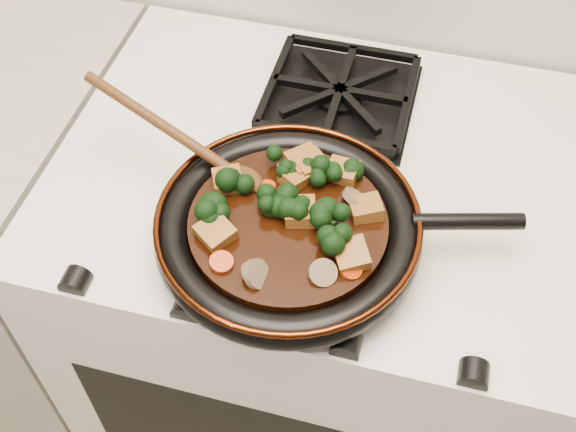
# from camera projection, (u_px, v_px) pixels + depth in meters

# --- Properties ---
(stove) EXTENTS (0.76, 0.60, 0.90)m
(stove) POSITION_uv_depth(u_px,v_px,m) (311.00, 323.00, 1.40)
(stove) COLOR silver
(stove) RESTS_ON ground
(burner_grate_front) EXTENTS (0.23, 0.23, 0.03)m
(burner_grate_front) POSITION_uv_depth(u_px,v_px,m) (294.00, 233.00, 0.95)
(burner_grate_front) COLOR black
(burner_grate_front) RESTS_ON stove
(burner_grate_back) EXTENTS (0.23, 0.23, 0.03)m
(burner_grate_back) POSITION_uv_depth(u_px,v_px,m) (340.00, 94.00, 1.12)
(burner_grate_back) COLOR black
(burner_grate_back) RESTS_ON stove
(skillet) EXTENTS (0.46, 0.34, 0.05)m
(skillet) POSITION_uv_depth(u_px,v_px,m) (290.00, 229.00, 0.92)
(skillet) COLOR black
(skillet) RESTS_ON burner_grate_front
(braising_sauce) EXTENTS (0.25, 0.25, 0.02)m
(braising_sauce) POSITION_uv_depth(u_px,v_px,m) (288.00, 226.00, 0.91)
(braising_sauce) COLOR black
(braising_sauce) RESTS_ON skillet
(tofu_cube_0) EXTENTS (0.05, 0.06, 0.03)m
(tofu_cube_0) POSITION_uv_depth(u_px,v_px,m) (352.00, 256.00, 0.86)
(tofu_cube_0) COLOR brown
(tofu_cube_0) RESTS_ON braising_sauce
(tofu_cube_1) EXTENTS (0.05, 0.05, 0.02)m
(tofu_cube_1) POSITION_uv_depth(u_px,v_px,m) (228.00, 181.00, 0.94)
(tofu_cube_1) COLOR brown
(tofu_cube_1) RESTS_ON braising_sauce
(tofu_cube_2) EXTENTS (0.04, 0.04, 0.03)m
(tofu_cube_2) POSITION_uv_depth(u_px,v_px,m) (343.00, 172.00, 0.95)
(tofu_cube_2) COLOR brown
(tofu_cube_2) RESTS_ON braising_sauce
(tofu_cube_3) EXTENTS (0.06, 0.06, 0.03)m
(tofu_cube_3) POSITION_uv_depth(u_px,v_px,m) (304.00, 163.00, 0.96)
(tofu_cube_3) COLOR brown
(tofu_cube_3) RESTS_ON braising_sauce
(tofu_cube_4) EXTENTS (0.05, 0.05, 0.03)m
(tofu_cube_4) POSITION_uv_depth(u_px,v_px,m) (366.00, 209.00, 0.91)
(tofu_cube_4) COLOR brown
(tofu_cube_4) RESTS_ON braising_sauce
(tofu_cube_5) EXTENTS (0.05, 0.05, 0.03)m
(tofu_cube_5) POSITION_uv_depth(u_px,v_px,m) (301.00, 212.00, 0.90)
(tofu_cube_5) COLOR brown
(tofu_cube_5) RESTS_ON braising_sauce
(tofu_cube_6) EXTENTS (0.05, 0.05, 0.03)m
(tofu_cube_6) POSITION_uv_depth(u_px,v_px,m) (296.00, 178.00, 0.94)
(tofu_cube_6) COLOR brown
(tofu_cube_6) RESTS_ON braising_sauce
(tofu_cube_7) EXTENTS (0.06, 0.06, 0.03)m
(tofu_cube_7) POSITION_uv_depth(u_px,v_px,m) (309.00, 165.00, 0.95)
(tofu_cube_7) COLOR brown
(tofu_cube_7) RESTS_ON braising_sauce
(tofu_cube_8) EXTENTS (0.06, 0.06, 0.03)m
(tofu_cube_8) POSITION_uv_depth(u_px,v_px,m) (216.00, 233.00, 0.88)
(tofu_cube_8) COLOR brown
(tofu_cube_8) RESTS_ON braising_sauce
(broccoli_floret_0) EXTENTS (0.09, 0.09, 0.07)m
(broccoli_floret_0) POSITION_uv_depth(u_px,v_px,m) (330.00, 243.00, 0.87)
(broccoli_floret_0) COLOR black
(broccoli_floret_0) RESTS_ON braising_sauce
(broccoli_floret_1) EXTENTS (0.08, 0.08, 0.07)m
(broccoli_floret_1) POSITION_uv_depth(u_px,v_px,m) (330.00, 221.00, 0.89)
(broccoli_floret_1) COLOR black
(broccoli_floret_1) RESTS_ON braising_sauce
(broccoli_floret_2) EXTENTS (0.08, 0.08, 0.07)m
(broccoli_floret_2) POSITION_uv_depth(u_px,v_px,m) (235.00, 186.00, 0.93)
(broccoli_floret_2) COLOR black
(broccoli_floret_2) RESTS_ON braising_sauce
(broccoli_floret_3) EXTENTS (0.08, 0.08, 0.07)m
(broccoli_floret_3) POSITION_uv_depth(u_px,v_px,m) (314.00, 174.00, 0.94)
(broccoli_floret_3) COLOR black
(broccoli_floret_3) RESTS_ON braising_sauce
(broccoli_floret_4) EXTENTS (0.09, 0.08, 0.07)m
(broccoli_floret_4) POSITION_uv_depth(u_px,v_px,m) (291.00, 205.00, 0.90)
(broccoli_floret_4) COLOR black
(broccoli_floret_4) RESTS_ON braising_sauce
(broccoli_floret_5) EXTENTS (0.07, 0.07, 0.06)m
(broccoli_floret_5) POSITION_uv_depth(u_px,v_px,m) (343.00, 174.00, 0.94)
(broccoli_floret_5) COLOR black
(broccoli_floret_5) RESTS_ON braising_sauce
(broccoli_floret_6) EXTENTS (0.08, 0.09, 0.06)m
(broccoli_floret_6) POSITION_uv_depth(u_px,v_px,m) (282.00, 166.00, 0.95)
(broccoli_floret_6) COLOR black
(broccoli_floret_6) RESTS_ON braising_sauce
(broccoli_floret_7) EXTENTS (0.09, 0.09, 0.06)m
(broccoli_floret_7) POSITION_uv_depth(u_px,v_px,m) (214.00, 214.00, 0.90)
(broccoli_floret_7) COLOR black
(broccoli_floret_7) RESTS_ON braising_sauce
(broccoli_floret_8) EXTENTS (0.08, 0.08, 0.06)m
(broccoli_floret_8) POSITION_uv_depth(u_px,v_px,m) (275.00, 205.00, 0.91)
(broccoli_floret_8) COLOR black
(broccoli_floret_8) RESTS_ON braising_sauce
(carrot_coin_0) EXTENTS (0.03, 0.03, 0.01)m
(carrot_coin_0) POSITION_uv_depth(u_px,v_px,m) (266.00, 189.00, 0.93)
(carrot_coin_0) COLOR red
(carrot_coin_0) RESTS_ON braising_sauce
(carrot_coin_1) EXTENTS (0.03, 0.03, 0.01)m
(carrot_coin_1) POSITION_uv_depth(u_px,v_px,m) (221.00, 262.00, 0.86)
(carrot_coin_1) COLOR red
(carrot_coin_1) RESTS_ON braising_sauce
(carrot_coin_2) EXTENTS (0.03, 0.03, 0.01)m
(carrot_coin_2) POSITION_uv_depth(u_px,v_px,m) (236.00, 183.00, 0.94)
(carrot_coin_2) COLOR red
(carrot_coin_2) RESTS_ON braising_sauce
(carrot_coin_3) EXTENTS (0.03, 0.03, 0.02)m
(carrot_coin_3) POSITION_uv_depth(u_px,v_px,m) (351.00, 269.00, 0.85)
(carrot_coin_3) COLOR red
(carrot_coin_3) RESTS_ON braising_sauce
(mushroom_slice_0) EXTENTS (0.03, 0.04, 0.03)m
(mushroom_slice_0) POSITION_uv_depth(u_px,v_px,m) (257.00, 274.00, 0.85)
(mushroom_slice_0) COLOR brown
(mushroom_slice_0) RESTS_ON braising_sauce
(mushroom_slice_1) EXTENTS (0.05, 0.05, 0.02)m
(mushroom_slice_1) POSITION_uv_depth(u_px,v_px,m) (323.00, 273.00, 0.85)
(mushroom_slice_1) COLOR brown
(mushroom_slice_1) RESTS_ON braising_sauce
(mushroom_slice_2) EXTENTS (0.05, 0.05, 0.03)m
(mushroom_slice_2) POSITION_uv_depth(u_px,v_px,m) (356.00, 198.00, 0.92)
(mushroom_slice_2) COLOR brown
(mushroom_slice_2) RESTS_ON braising_sauce
(mushroom_slice_3) EXTENTS (0.04, 0.04, 0.03)m
(mushroom_slice_3) POSITION_uv_depth(u_px,v_px,m) (253.00, 273.00, 0.85)
(mushroom_slice_3) COLOR brown
(mushroom_slice_3) RESTS_ON braising_sauce
(wooden_spoon) EXTENTS (0.16, 0.07, 0.26)m
(wooden_spoon) POSITION_uv_depth(u_px,v_px,m) (196.00, 148.00, 0.95)
(wooden_spoon) COLOR #48260F
(wooden_spoon) RESTS_ON braising_sauce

